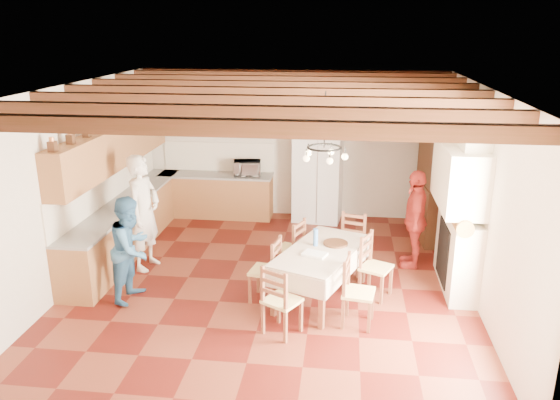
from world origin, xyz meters
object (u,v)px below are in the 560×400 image
object	(u,v)px
person_man	(144,213)
person_woman_blue	(132,248)
chair_left_far	(289,248)
person_woman_red	(415,219)
chair_left_near	(265,269)
microwave	(247,168)
chair_right_far	(376,266)
chair_end_near	(282,299)
chair_right_near	(359,292)
chair_end_far	(350,244)
hutch	(437,177)
refrigerator	(318,175)
dining_table	(322,255)

from	to	relation	value
person_man	person_woman_blue	distance (m)	1.08
chair_left_far	person_woman_red	bearing A→B (deg)	130.78
chair_left_near	microwave	xyz separation A→B (m)	(-0.88, 3.53, 0.57)
chair_right_far	chair_end_near	distance (m)	1.70
chair_end_near	person_woman_blue	bearing A→B (deg)	12.51
chair_right_near	chair_end_far	size ratio (longest dim) A/B	1.00
chair_left_far	chair_right_near	xyz separation A→B (m)	(1.06, -1.34, 0.00)
hutch	microwave	distance (m)	3.72
chair_right_far	chair_end_far	distance (m)	0.89
person_man	person_woman_red	size ratio (longest dim) A/B	1.16
refrigerator	microwave	xyz separation A→B (m)	(-1.44, -0.07, 0.11)
refrigerator	person_woman_red	bearing A→B (deg)	-44.74
chair_right_far	chair_end_near	bearing A→B (deg)	158.00
person_woman_red	person_man	bearing A→B (deg)	-75.90
chair_left_near	chair_end_near	xyz separation A→B (m)	(0.35, -0.86, 0.00)
hutch	chair_right_far	size ratio (longest dim) A/B	2.48
chair_right_far	chair_end_far	xyz separation A→B (m)	(-0.37, 0.80, 0.00)
chair_right_far	chair_left_far	bearing A→B (deg)	93.68
hutch	person_man	xyz separation A→B (m)	(-4.85, -1.91, -0.24)
hutch	chair_right_far	distance (m)	2.85
hutch	chair_end_far	xyz separation A→B (m)	(-1.54, -1.70, -0.71)
chair_left_far	chair_right_far	bearing A→B (deg)	90.82
dining_table	microwave	distance (m)	3.79
chair_right_far	person_woman_blue	world-z (taller)	person_woman_blue
chair_right_near	person_man	bearing A→B (deg)	76.33
chair_end_far	person_man	size ratio (longest dim) A/B	0.51
dining_table	chair_right_near	distance (m)	0.88
person_woman_blue	chair_right_far	bearing A→B (deg)	-73.77
hutch	person_man	bearing A→B (deg)	-162.81
chair_right_near	hutch	bearing A→B (deg)	-14.51
hutch	chair_right_far	world-z (taller)	hutch
chair_left_near	refrigerator	bearing A→B (deg)	-178.29
chair_right_far	hutch	bearing A→B (deg)	-0.08
chair_right_near	person_woman_blue	bearing A→B (deg)	92.33
person_woman_red	hutch	bearing A→B (deg)	165.00
chair_left_far	chair_end_far	world-z (taller)	same
hutch	chair_left_far	distance (m)	3.27
hutch	person_woman_blue	xyz separation A→B (m)	(-4.66, -2.96, -0.42)
dining_table	chair_left_near	size ratio (longest dim) A/B	2.03
refrigerator	person_man	xyz separation A→B (m)	(-2.65, -2.70, 0.01)
dining_table	chair_end_far	world-z (taller)	chair_end_far
dining_table	chair_right_near	bearing A→B (deg)	-52.27
refrigerator	chair_right_far	xyz separation A→B (m)	(1.03, -3.30, -0.45)
chair_right_far	chair_end_near	xyz separation A→B (m)	(-1.24, -1.16, 0.00)
person_woman_blue	microwave	size ratio (longest dim) A/B	2.87
person_woman_red	person_woman_blue	bearing A→B (deg)	-62.10
hutch	chair_right_near	size ratio (longest dim) A/B	2.48
dining_table	hutch	bearing A→B (deg)	53.43
dining_table	microwave	size ratio (longest dim) A/B	3.61
chair_left_near	person_woman_red	xyz separation A→B (m)	(2.25, 1.48, 0.34)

